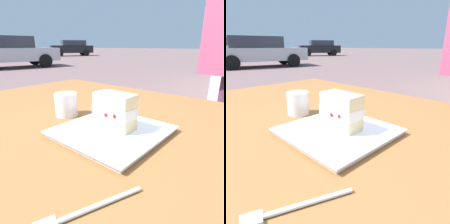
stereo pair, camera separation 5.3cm
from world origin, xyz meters
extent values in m
cylinder|color=brown|center=(0.70, -0.41, 0.37)|extent=(0.07, 0.07, 0.74)
cube|color=brown|center=(0.00, 0.00, 0.76)|extent=(1.52, 0.93, 0.04)
cube|color=white|center=(-0.08, 0.10, 0.79)|extent=(0.26, 0.26, 0.01)
cube|color=white|center=(-0.08, 0.10, 0.79)|extent=(0.27, 0.27, 0.00)
cube|color=beige|center=(-0.08, 0.08, 0.81)|extent=(0.11, 0.06, 0.03)
cube|color=white|center=(-0.08, 0.08, 0.84)|extent=(0.11, 0.06, 0.03)
sphere|color=#B21923|center=(-0.07, 0.11, 0.84)|extent=(0.01, 0.01, 0.01)
sphere|color=#B21923|center=(-0.10, 0.11, 0.84)|extent=(0.01, 0.01, 0.01)
sphere|color=#B21923|center=(-0.10, 0.06, 0.84)|extent=(0.01, 0.01, 0.01)
cube|color=beige|center=(-0.08, 0.08, 0.88)|extent=(0.11, 0.06, 0.03)
cube|color=white|center=(-0.08, 0.08, 0.89)|extent=(0.11, 0.06, 0.00)
cylinder|color=silver|center=(-0.23, 0.31, 0.78)|extent=(0.06, 0.13, 0.01)
cylinder|color=white|center=(0.15, 0.08, 0.82)|extent=(0.08, 0.08, 0.08)
cylinder|color=black|center=(0.15, 0.08, 0.85)|extent=(0.07, 0.07, 0.00)
cylinder|color=#5D3049|center=(-0.19, -0.80, 0.43)|extent=(0.08, 0.08, 0.86)
cube|color=#B7BABF|center=(9.70, -3.98, 0.62)|extent=(2.80, 4.62, 0.61)
cube|color=#2D333D|center=(9.75, -3.77, 1.19)|extent=(2.14, 2.72, 0.53)
cylinder|color=black|center=(10.24, -5.53, 0.32)|extent=(0.36, 0.67, 0.63)
cylinder|color=black|center=(8.51, -5.12, 0.32)|extent=(0.36, 0.67, 0.63)
cube|color=black|center=(16.96, -13.67, 0.68)|extent=(3.44, 4.58, 0.73)
cube|color=#2D333D|center=(16.86, -13.86, 1.31)|extent=(2.40, 2.81, 0.51)
cylinder|color=black|center=(16.86, -12.09, 0.32)|extent=(0.48, 0.66, 0.63)
cylinder|color=black|center=(18.30, -12.82, 0.32)|extent=(0.48, 0.66, 0.63)
cylinder|color=black|center=(15.62, -14.53, 0.32)|extent=(0.48, 0.66, 0.63)
cylinder|color=black|center=(17.05, -15.26, 0.32)|extent=(0.48, 0.66, 0.63)
camera|label=1|loc=(-0.40, 0.48, 1.01)|focal=31.80mm
camera|label=2|loc=(-0.44, 0.45, 1.01)|focal=31.80mm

